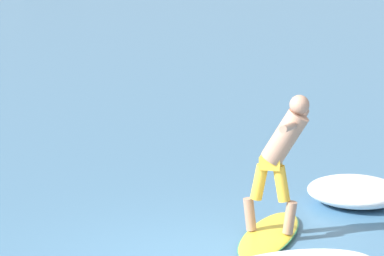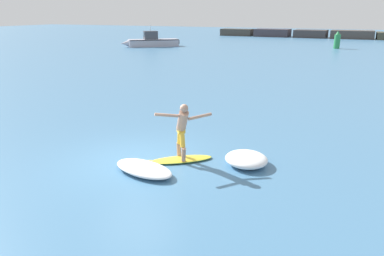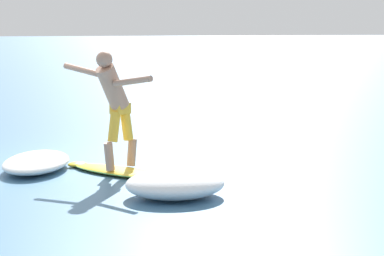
# 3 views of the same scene
# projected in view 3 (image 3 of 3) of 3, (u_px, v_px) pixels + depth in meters

# --- Properties ---
(ground_plane) EXTENTS (200.00, 200.00, 0.00)m
(ground_plane) POSITION_uv_depth(u_px,v_px,m) (76.00, 162.00, 14.68)
(ground_plane) COLOR teal
(surfboard) EXTENTS (1.91, 1.67, 0.23)m
(surfboard) POSITION_uv_depth(u_px,v_px,m) (119.00, 171.00, 13.58)
(surfboard) COLOR yellow
(surfboard) RESTS_ON ground
(surfer) EXTENTS (1.32, 1.21, 1.76)m
(surfer) POSITION_uv_depth(u_px,v_px,m) (114.00, 99.00, 13.31)
(surfer) COLOR tan
(surfer) RESTS_ON surfboard
(wave_foam_at_tail) EXTENTS (2.11, 1.38, 0.26)m
(wave_foam_at_tail) POSITION_uv_depth(u_px,v_px,m) (36.00, 162.00, 13.88)
(wave_foam_at_tail) COLOR white
(wave_foam_at_tail) RESTS_ON ground
(wave_foam_at_nose) EXTENTS (1.80, 1.82, 0.37)m
(wave_foam_at_nose) POSITION_uv_depth(u_px,v_px,m) (175.00, 184.00, 11.79)
(wave_foam_at_nose) COLOR white
(wave_foam_at_nose) RESTS_ON ground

